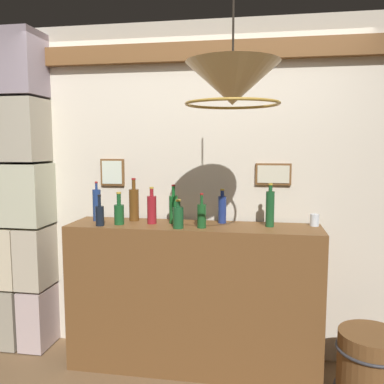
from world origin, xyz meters
The scene contains 16 objects.
panelled_rear_partition centered at (0.00, 1.10, 1.38)m, with size 3.19×0.15×2.62m.
stone_pillar centered at (-1.44, 0.93, 1.29)m, with size 0.46×0.38×2.54m.
bar_shelf_unit centered at (0.00, 0.81, 0.55)m, with size 1.85×0.43×1.09m, color brown.
liquor_bottle_sherry centered at (-0.48, 0.91, 1.22)m, with size 0.08×0.08×0.33m.
liquor_bottle_vermouth centered at (-0.08, 0.68, 1.18)m, with size 0.08×0.08×0.21m.
liquor_bottle_rye centered at (0.55, 0.85, 1.23)m, with size 0.06×0.06×0.31m.
liquor_bottle_tequila centered at (-0.66, 0.67, 1.17)m, with size 0.06×0.06×0.23m.
liquor_bottle_bourbon centered at (-0.16, 0.85, 1.21)m, with size 0.07×0.07×0.29m.
liquor_bottle_vodka centered at (0.08, 0.72, 1.18)m, with size 0.06×0.06×0.25m.
liquor_bottle_amaro centered at (-0.31, 0.81, 1.20)m, with size 0.07×0.07×0.27m.
liquor_bottle_whiskey centered at (-0.54, 0.74, 1.18)m, with size 0.07×0.07×0.24m.
liquor_bottle_gin centered at (0.20, 0.93, 1.20)m, with size 0.06×0.06×0.26m.
liquor_bottle_rum centered at (-0.76, 0.86, 1.22)m, with size 0.06×0.06×0.30m.
glass_tumbler_rocks centered at (0.87, 0.92, 1.14)m, with size 0.07×0.07×0.09m.
pendant_lamp centered at (0.32, 0.16, 2.00)m, with size 0.52×0.52×0.65m.
wooden_barrel centered at (1.20, 0.52, 0.25)m, with size 0.44×0.44×0.49m.
Camera 1 is at (0.49, -2.10, 1.68)m, focal length 38.26 mm.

